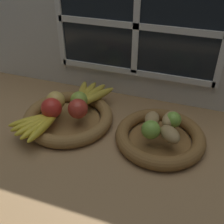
# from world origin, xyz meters

# --- Properties ---
(ground_plane) EXTENTS (1.40, 0.90, 0.03)m
(ground_plane) POSITION_xyz_m (0.00, 0.00, -0.01)
(ground_plane) COLOR #9E774C
(back_wall) EXTENTS (1.40, 0.05, 0.55)m
(back_wall) POSITION_xyz_m (0.00, 0.30, 0.28)
(back_wall) COLOR silver
(back_wall) RESTS_ON ground_plane
(fruit_bowl_left) EXTENTS (0.34, 0.34, 0.05)m
(fruit_bowl_left) POSITION_xyz_m (-0.18, 0.02, 0.02)
(fruit_bowl_left) COLOR olive
(fruit_bowl_left) RESTS_ON ground_plane
(fruit_bowl_right) EXTENTS (0.31, 0.31, 0.05)m
(fruit_bowl_right) POSITION_xyz_m (0.17, 0.02, 0.02)
(fruit_bowl_right) COLOR brown
(fruit_bowl_right) RESTS_ON ground_plane
(apple_green_back) EXTENTS (0.07, 0.07, 0.07)m
(apple_green_back) POSITION_xyz_m (-0.15, 0.06, 0.08)
(apple_green_back) COLOR #8CAD3D
(apple_green_back) RESTS_ON fruit_bowl_left
(apple_red_front) EXTENTS (0.08, 0.08, 0.08)m
(apple_red_front) POSITION_xyz_m (-0.22, -0.03, 0.08)
(apple_red_front) COLOR red
(apple_red_front) RESTS_ON fruit_bowl_left
(apple_red_right) EXTENTS (0.07, 0.07, 0.07)m
(apple_red_right) POSITION_xyz_m (-0.13, 0.01, 0.08)
(apple_red_right) COLOR #B73828
(apple_red_right) RESTS_ON fruit_bowl_left
(apple_golden_left) EXTENTS (0.07, 0.07, 0.07)m
(apple_golden_left) POSITION_xyz_m (-0.23, 0.03, 0.08)
(apple_golden_left) COLOR #DBB756
(apple_golden_left) RESTS_ON fruit_bowl_left
(banana_bunch_front) EXTENTS (0.15, 0.18, 0.03)m
(banana_bunch_front) POSITION_xyz_m (-0.24, -0.09, 0.06)
(banana_bunch_front) COLOR gold
(banana_bunch_front) RESTS_ON fruit_bowl_left
(banana_bunch_back) EXTENTS (0.16, 0.20, 0.03)m
(banana_bunch_back) POSITION_xyz_m (-0.14, 0.14, 0.06)
(banana_bunch_back) COLOR gold
(banana_bunch_back) RESTS_ON fruit_bowl_left
(potato_back) EXTENTS (0.07, 0.09, 0.05)m
(potato_back) POSITION_xyz_m (0.19, 0.07, 0.07)
(potato_back) COLOR tan
(potato_back) RESTS_ON fruit_bowl_right
(potato_oblong) EXTENTS (0.05, 0.08, 0.04)m
(potato_oblong) POSITION_xyz_m (0.13, 0.05, 0.07)
(potato_oblong) COLOR #A38451
(potato_oblong) RESTS_ON fruit_bowl_right
(potato_small) EXTENTS (0.09, 0.10, 0.05)m
(potato_small) POSITION_xyz_m (0.20, -0.01, 0.07)
(potato_small) COLOR #A38451
(potato_small) RESTS_ON fruit_bowl_right
(lime_near) EXTENTS (0.06, 0.06, 0.06)m
(lime_near) POSITION_xyz_m (0.14, -0.02, 0.08)
(lime_near) COLOR #7AAD3D
(lime_near) RESTS_ON fruit_bowl_right
(lime_far) EXTENTS (0.06, 0.06, 0.06)m
(lime_far) POSITION_xyz_m (0.20, 0.06, 0.07)
(lime_far) COLOR #7AAD3D
(lime_far) RESTS_ON fruit_bowl_right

